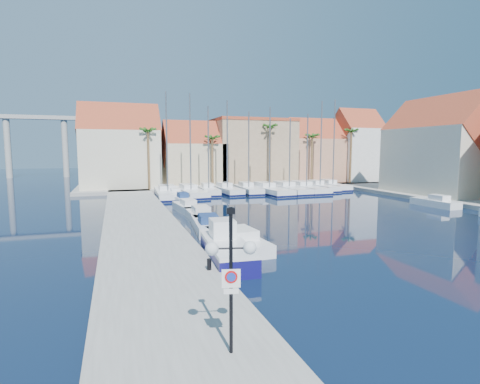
% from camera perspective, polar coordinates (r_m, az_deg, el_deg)
% --- Properties ---
extents(ground, '(260.00, 260.00, 0.00)m').
position_cam_1_polar(ground, '(20.85, 14.53, -11.97)').
color(ground, black).
rests_on(ground, ground).
extents(quay_west, '(6.00, 77.00, 0.50)m').
position_cam_1_polar(quay_west, '(30.72, -14.59, -5.52)').
color(quay_west, gray).
rests_on(quay_west, ground).
extents(shore_north, '(54.00, 16.00, 0.50)m').
position_cam_1_polar(shore_north, '(68.11, -0.54, 1.17)').
color(shore_north, gray).
rests_on(shore_north, ground).
extents(lamp_post, '(1.46, 0.64, 4.39)m').
position_cam_1_polar(lamp_post, '(10.99, -1.40, -10.10)').
color(lamp_post, black).
rests_on(lamp_post, quay_west).
extents(bollard, '(0.23, 0.23, 0.57)m').
position_cam_1_polar(bollard, '(19.20, -4.72, -10.93)').
color(bollard, black).
rests_on(bollard, quay_west).
extents(fishing_boat, '(2.64, 6.65, 2.28)m').
position_cam_1_polar(fishing_boat, '(22.22, -2.10, -8.57)').
color(fishing_boat, '#110E56').
rests_on(fishing_boat, ground).
extents(motorboat_west_0, '(2.80, 7.25, 1.40)m').
position_cam_1_polar(motorboat_west_0, '(25.36, -0.44, -7.25)').
color(motorboat_west_0, white).
rests_on(motorboat_west_0, ground).
extents(motorboat_west_1, '(2.63, 6.51, 1.40)m').
position_cam_1_polar(motorboat_west_1, '(30.43, -4.99, -4.95)').
color(motorboat_west_1, white).
rests_on(motorboat_west_1, ground).
extents(motorboat_west_2, '(2.10, 6.29, 1.40)m').
position_cam_1_polar(motorboat_west_2, '(35.05, -6.14, -3.45)').
color(motorboat_west_2, white).
rests_on(motorboat_west_2, ground).
extents(motorboat_west_3, '(2.30, 5.83, 1.40)m').
position_cam_1_polar(motorboat_west_3, '(39.78, -8.04, -2.30)').
color(motorboat_west_3, white).
rests_on(motorboat_west_3, ground).
extents(motorboat_west_4, '(1.83, 5.13, 1.40)m').
position_cam_1_polar(motorboat_west_4, '(46.28, -8.81, -1.08)').
color(motorboat_west_4, white).
rests_on(motorboat_west_4, ground).
extents(motorboat_west_5, '(1.89, 5.25, 1.40)m').
position_cam_1_polar(motorboat_west_5, '(51.36, -9.85, -0.36)').
color(motorboat_west_5, white).
rests_on(motorboat_west_5, ground).
extents(motorboat_west_6, '(1.94, 5.29, 1.40)m').
position_cam_1_polar(motorboat_west_6, '(54.56, -10.26, 0.03)').
color(motorboat_west_6, white).
rests_on(motorboat_west_6, ground).
extents(motorboat_east_1, '(1.99, 5.76, 1.40)m').
position_cam_1_polar(motorboat_east_1, '(48.63, 27.63, -1.38)').
color(motorboat_east_1, white).
rests_on(motorboat_east_1, ground).
extents(sailboat_0, '(3.52, 11.66, 14.21)m').
position_cam_1_polar(sailboat_0, '(52.51, -11.00, -0.16)').
color(sailboat_0, white).
rests_on(sailboat_0, ground).
extents(sailboat_1, '(3.51, 10.90, 14.24)m').
position_cam_1_polar(sailboat_1, '(53.55, -7.64, 0.05)').
color(sailboat_1, white).
rests_on(sailboat_1, ground).
extents(sailboat_2, '(2.68, 8.45, 12.73)m').
position_cam_1_polar(sailboat_2, '(55.18, -4.87, 0.30)').
color(sailboat_2, white).
rests_on(sailboat_2, ground).
extents(sailboat_3, '(3.03, 9.26, 13.61)m').
position_cam_1_polar(sailboat_3, '(55.90, -2.11, 0.39)').
color(sailboat_3, white).
rests_on(sailboat_3, ground).
extents(sailboat_4, '(2.82, 9.21, 12.10)m').
position_cam_1_polar(sailboat_4, '(56.69, 1.17, 0.45)').
color(sailboat_4, white).
rests_on(sailboat_4, ground).
extents(sailboat_5, '(3.95, 11.93, 12.72)m').
position_cam_1_polar(sailboat_5, '(56.37, 4.19, 0.37)').
color(sailboat_5, white).
rests_on(sailboat_5, ground).
extents(sailboat_6, '(3.54, 11.72, 11.17)m').
position_cam_1_polar(sailboat_6, '(58.02, 7.20, 0.50)').
color(sailboat_6, white).
rests_on(sailboat_6, ground).
extents(sailboat_7, '(3.06, 11.50, 11.94)m').
position_cam_1_polar(sailboat_7, '(59.28, 9.78, 0.59)').
color(sailboat_7, white).
rests_on(sailboat_7, ground).
extents(sailboat_8, '(2.95, 9.14, 14.06)m').
position_cam_1_polar(sailboat_8, '(61.43, 11.82, 0.81)').
color(sailboat_8, white).
rests_on(sailboat_8, ground).
extents(sailboat_9, '(2.36, 8.82, 14.48)m').
position_cam_1_polar(sailboat_9, '(63.49, 13.71, 0.96)').
color(sailboat_9, white).
rests_on(sailboat_9, ground).
extents(building_0, '(12.30, 9.00, 13.50)m').
position_cam_1_polar(building_0, '(63.52, -17.79, 6.15)').
color(building_0, beige).
rests_on(building_0, shore_north).
extents(building_1, '(10.30, 8.00, 11.00)m').
position_cam_1_polar(building_1, '(64.83, -7.04, 5.32)').
color(building_1, tan).
rests_on(building_1, shore_north).
extents(building_2, '(14.20, 10.20, 11.50)m').
position_cam_1_polar(building_2, '(68.81, 1.84, 6.23)').
color(building_2, '#9A7D5E').
rests_on(building_2, shore_north).
extents(building_3, '(10.30, 8.00, 12.00)m').
position_cam_1_polar(building_3, '(72.98, 11.03, 5.82)').
color(building_3, tan).
rests_on(building_3, shore_north).
extents(building_4, '(8.30, 8.00, 14.00)m').
position_cam_1_polar(building_4, '(76.99, 17.30, 6.50)').
color(building_4, silver).
rests_on(building_4, shore_north).
extents(building_6, '(9.00, 14.30, 13.50)m').
position_cam_1_polar(building_6, '(59.03, 28.29, 5.69)').
color(building_6, beige).
rests_on(building_6, shore_east).
extents(palm_0, '(2.60, 2.60, 10.15)m').
position_cam_1_polar(palm_0, '(58.78, -13.86, 8.77)').
color(palm_0, brown).
rests_on(palm_0, shore_north).
extents(palm_1, '(2.60, 2.60, 9.15)m').
position_cam_1_polar(palm_1, '(60.41, -4.25, 7.97)').
color(palm_1, brown).
rests_on(palm_1, shore_north).
extents(palm_2, '(2.60, 2.60, 11.15)m').
position_cam_1_polar(palm_2, '(63.70, 4.61, 9.58)').
color(palm_2, brown).
rests_on(palm_2, shore_north).
extents(palm_3, '(2.60, 2.60, 9.65)m').
position_cam_1_polar(palm_3, '(67.18, 10.95, 8.12)').
color(palm_3, brown).
rests_on(palm_3, shore_north).
extents(palm_4, '(2.60, 2.60, 10.65)m').
position_cam_1_polar(palm_4, '(71.47, 16.63, 8.62)').
color(palm_4, brown).
rests_on(palm_4, shore_north).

